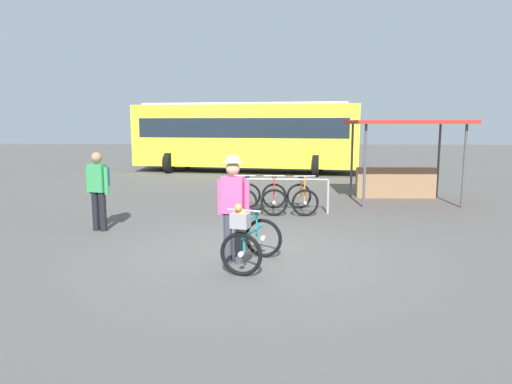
{
  "coord_description": "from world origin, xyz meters",
  "views": [
    {
      "loc": [
        0.36,
        -7.86,
        2.25
      ],
      "look_at": [
        0.0,
        0.43,
        1.0
      ],
      "focal_mm": 32.71,
      "sensor_mm": 36.0,
      "label": 1
    }
  ],
  "objects_px": {
    "person_with_featured_bike": "(233,205)",
    "pedestrian_with_backpack": "(99,186)",
    "racked_bike_blue": "(246,197)",
    "market_stall": "(401,152)",
    "racked_bike_red": "(274,197)",
    "bus_distant": "(246,133)",
    "racked_bike_orange": "(302,198)",
    "featured_bicycle": "(250,238)"
  },
  "relations": [
    {
      "from": "pedestrian_with_backpack",
      "to": "person_with_featured_bike",
      "type": "bearing_deg",
      "value": -35.69
    },
    {
      "from": "racked_bike_red",
      "to": "person_with_featured_bike",
      "type": "bearing_deg",
      "value": -98.28
    },
    {
      "from": "racked_bike_orange",
      "to": "bus_distant",
      "type": "distance_m",
      "value": 9.89
    },
    {
      "from": "racked_bike_red",
      "to": "racked_bike_orange",
      "type": "bearing_deg",
      "value": -1.18
    },
    {
      "from": "racked_bike_orange",
      "to": "market_stall",
      "type": "relative_size",
      "value": 0.36
    },
    {
      "from": "person_with_featured_bike",
      "to": "market_stall",
      "type": "bearing_deg",
      "value": 56.06
    },
    {
      "from": "person_with_featured_bike",
      "to": "bus_distant",
      "type": "bearing_deg",
      "value": 92.81
    },
    {
      "from": "featured_bicycle",
      "to": "person_with_featured_bike",
      "type": "relative_size",
      "value": 0.73
    },
    {
      "from": "bus_distant",
      "to": "market_stall",
      "type": "height_order",
      "value": "bus_distant"
    },
    {
      "from": "pedestrian_with_backpack",
      "to": "market_stall",
      "type": "distance_m",
      "value": 8.4
    },
    {
      "from": "racked_bike_orange",
      "to": "bus_distant",
      "type": "height_order",
      "value": "bus_distant"
    },
    {
      "from": "racked_bike_red",
      "to": "bus_distant",
      "type": "xyz_separation_m",
      "value": [
        -1.31,
        9.57,
        1.37
      ]
    },
    {
      "from": "person_with_featured_bike",
      "to": "bus_distant",
      "type": "xyz_separation_m",
      "value": [
        -0.68,
        13.91,
        0.79
      ]
    },
    {
      "from": "racked_bike_blue",
      "to": "person_with_featured_bike",
      "type": "distance_m",
      "value": 4.39
    },
    {
      "from": "racked_bike_orange",
      "to": "bus_distant",
      "type": "bearing_deg",
      "value": 101.87
    },
    {
      "from": "racked_bike_red",
      "to": "person_with_featured_bike",
      "type": "xyz_separation_m",
      "value": [
        -0.63,
        -4.34,
        0.58
      ]
    },
    {
      "from": "racked_bike_red",
      "to": "racked_bike_orange",
      "type": "height_order",
      "value": "same"
    },
    {
      "from": "racked_bike_red",
      "to": "bus_distant",
      "type": "distance_m",
      "value": 9.76
    },
    {
      "from": "racked_bike_orange",
      "to": "person_with_featured_bike",
      "type": "distance_m",
      "value": 4.56
    },
    {
      "from": "pedestrian_with_backpack",
      "to": "market_stall",
      "type": "bearing_deg",
      "value": 30.02
    },
    {
      "from": "featured_bicycle",
      "to": "bus_distant",
      "type": "xyz_separation_m",
      "value": [
        -0.97,
        14.18,
        1.25
      ]
    },
    {
      "from": "person_with_featured_bike",
      "to": "market_stall",
      "type": "height_order",
      "value": "market_stall"
    },
    {
      "from": "bus_distant",
      "to": "market_stall",
      "type": "bearing_deg",
      "value": -56.8
    },
    {
      "from": "pedestrian_with_backpack",
      "to": "market_stall",
      "type": "relative_size",
      "value": 0.52
    },
    {
      "from": "featured_bicycle",
      "to": "pedestrian_with_backpack",
      "type": "xyz_separation_m",
      "value": [
        -3.28,
        2.42,
        0.45
      ]
    },
    {
      "from": "person_with_featured_bike",
      "to": "pedestrian_with_backpack",
      "type": "distance_m",
      "value": 3.68
    },
    {
      "from": "featured_bicycle",
      "to": "person_with_featured_bike",
      "type": "height_order",
      "value": "person_with_featured_bike"
    },
    {
      "from": "racked_bike_blue",
      "to": "market_stall",
      "type": "height_order",
      "value": "market_stall"
    },
    {
      "from": "person_with_featured_bike",
      "to": "bus_distant",
      "type": "height_order",
      "value": "bus_distant"
    },
    {
      "from": "racked_bike_orange",
      "to": "featured_bicycle",
      "type": "xyz_separation_m",
      "value": [
        -1.05,
        -4.6,
        0.12
      ]
    },
    {
      "from": "racked_bike_red",
      "to": "bus_distant",
      "type": "relative_size",
      "value": 0.11
    },
    {
      "from": "market_stall",
      "to": "pedestrian_with_backpack",
      "type": "bearing_deg",
      "value": -149.98
    },
    {
      "from": "racked_bike_blue",
      "to": "bus_distant",
      "type": "bearing_deg",
      "value": 93.68
    },
    {
      "from": "racked_bike_blue",
      "to": "racked_bike_red",
      "type": "distance_m",
      "value": 0.7
    },
    {
      "from": "market_stall",
      "to": "racked_bike_red",
      "type": "bearing_deg",
      "value": -151.17
    },
    {
      "from": "racked_bike_red",
      "to": "market_stall",
      "type": "height_order",
      "value": "market_stall"
    },
    {
      "from": "featured_bicycle",
      "to": "bus_distant",
      "type": "relative_size",
      "value": 0.12
    },
    {
      "from": "racked_bike_orange",
      "to": "featured_bicycle",
      "type": "relative_size",
      "value": 0.91
    },
    {
      "from": "racked_bike_blue",
      "to": "market_stall",
      "type": "bearing_deg",
      "value": 24.62
    },
    {
      "from": "person_with_featured_bike",
      "to": "racked_bike_orange",
      "type": "bearing_deg",
      "value": 72.9
    },
    {
      "from": "racked_bike_orange",
      "to": "person_with_featured_bike",
      "type": "height_order",
      "value": "person_with_featured_bike"
    },
    {
      "from": "featured_bicycle",
      "to": "pedestrian_with_backpack",
      "type": "height_order",
      "value": "pedestrian_with_backpack"
    }
  ]
}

